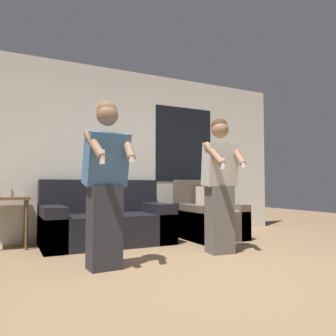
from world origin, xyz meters
The scene contains 7 objects.
ground_plane centered at (0.00, 0.00, 0.00)m, with size 14.00×14.00×0.00m, color #846647.
wall_back centered at (0.02, 2.71, 1.35)m, with size 5.93×0.07×2.70m.
couch centered at (-0.41, 2.22, 0.30)m, with size 1.75×0.94×0.91m.
armchair centered at (1.16, 1.99, 0.30)m, with size 0.84×0.92×0.91m.
side_table centered at (-1.70, 2.43, 0.58)m, with size 0.58×0.45×0.83m.
person_left centered at (-0.81, 0.84, 0.85)m, with size 0.48×0.52×1.67m.
person_right centered at (0.66, 0.97, 0.85)m, with size 0.46×0.50×1.65m.
Camera 1 is at (-1.70, -2.35, 0.83)m, focal length 35.00 mm.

